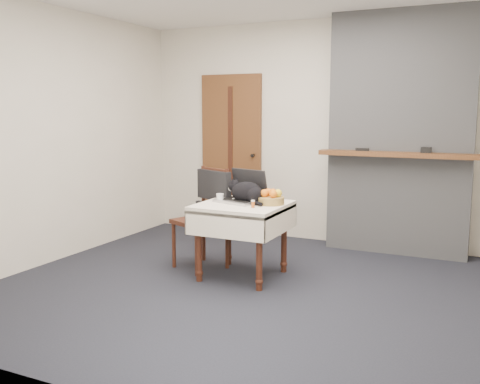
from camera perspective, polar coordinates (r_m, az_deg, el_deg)
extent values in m
plane|color=black|center=(4.77, 1.50, -10.33)|extent=(4.50, 4.50, 0.00)
cube|color=beige|center=(6.39, 8.90, 6.32)|extent=(4.50, 0.02, 2.60)
cube|color=beige|center=(5.81, -19.29, 5.70)|extent=(0.02, 4.00, 2.60)
cube|color=brown|center=(6.83, -0.93, 4.04)|extent=(0.82, 0.05, 2.00)
cube|color=#3A1D0F|center=(6.80, -1.04, 4.03)|extent=(0.06, 0.01, 1.70)
cylinder|color=black|center=(6.65, 1.37, 3.92)|extent=(0.04, 0.06, 0.04)
cube|color=gray|center=(6.05, 16.72, 5.92)|extent=(1.50, 0.30, 2.60)
cube|color=brown|center=(5.82, 16.27, 3.87)|extent=(1.62, 0.18, 0.05)
cube|color=black|center=(5.89, 12.92, 4.44)|extent=(0.14, 0.04, 0.03)
cube|color=black|center=(5.78, 19.23, 4.25)|extent=(0.10, 0.07, 0.06)
cylinder|color=#3A1D0F|center=(4.91, -4.41, -5.89)|extent=(0.06, 0.06, 0.64)
sphere|color=#3A1D0F|center=(4.98, -4.37, -8.57)|extent=(0.07, 0.07, 0.07)
cylinder|color=#3A1D0F|center=(4.65, 2.06, -6.71)|extent=(0.06, 0.06, 0.64)
sphere|color=#3A1D0F|center=(4.72, 2.05, -9.52)|extent=(0.07, 0.07, 0.07)
cylinder|color=#3A1D0F|center=(5.42, -1.24, -4.46)|extent=(0.06, 0.06, 0.64)
sphere|color=#3A1D0F|center=(5.48, -1.23, -6.91)|extent=(0.07, 0.07, 0.07)
cylinder|color=#3A1D0F|center=(5.19, 4.71, -5.10)|extent=(0.06, 0.06, 0.64)
sphere|color=#3A1D0F|center=(5.25, 4.68, -7.64)|extent=(0.07, 0.07, 0.07)
cube|color=white|center=(4.96, 0.28, -1.58)|extent=(0.78, 0.78, 0.06)
cube|color=white|center=(4.64, -1.75, -3.68)|extent=(0.78, 0.01, 0.22)
cube|color=white|center=(5.32, 2.05, -2.08)|extent=(0.78, 0.01, 0.22)
cube|color=white|center=(5.15, -3.60, -2.45)|extent=(0.01, 0.78, 0.22)
cube|color=white|center=(4.83, 4.42, -3.21)|extent=(0.01, 0.78, 0.22)
cube|color=#B7B7BC|center=(5.02, -0.19, -0.97)|extent=(0.46, 0.38, 0.02)
cube|color=black|center=(5.01, -0.19, -0.81)|extent=(0.37, 0.27, 0.00)
cube|color=black|center=(5.12, 1.05, 0.92)|extent=(0.41, 0.18, 0.28)
cube|color=#A4C8F0|center=(5.12, 1.04, 0.92)|extent=(0.37, 0.16, 0.25)
ellipsoid|color=black|center=(4.98, 0.74, -0.03)|extent=(0.34, 0.24, 0.20)
ellipsoid|color=black|center=(4.93, 1.60, -0.35)|extent=(0.20, 0.21, 0.16)
sphere|color=black|center=(5.07, -0.64, 0.66)|extent=(0.14, 0.14, 0.11)
ellipsoid|color=white|center=(5.10, -0.97, 0.39)|extent=(0.06, 0.07, 0.05)
ellipsoid|color=white|center=(5.07, -0.39, -0.31)|extent=(0.06, 0.07, 0.08)
cone|color=black|center=(5.03, -0.80, 1.25)|extent=(0.05, 0.05, 0.05)
cone|color=black|center=(5.08, -0.32, 1.32)|extent=(0.05, 0.05, 0.05)
cylinder|color=black|center=(4.85, 1.75, -1.18)|extent=(0.16, 0.12, 0.03)
sphere|color=white|center=(5.05, -0.70, -0.83)|extent=(0.04, 0.04, 0.04)
sphere|color=white|center=(5.11, -0.17, -0.72)|extent=(0.04, 0.04, 0.04)
cylinder|color=silver|center=(5.04, -2.15, -0.62)|extent=(0.07, 0.07, 0.08)
cylinder|color=#AB4C15|center=(4.74, 1.39, -1.36)|extent=(0.03, 0.03, 0.06)
cylinder|color=silver|center=(4.73, 1.39, -0.95)|extent=(0.03, 0.03, 0.01)
cylinder|color=#A27E41|center=(4.92, 3.30, -0.92)|extent=(0.25, 0.25, 0.07)
sphere|color=orange|center=(4.90, 2.64, -0.13)|extent=(0.07, 0.07, 0.07)
sphere|color=orange|center=(4.86, 3.56, -0.22)|extent=(0.07, 0.07, 0.07)
sphere|color=orange|center=(4.95, 3.52, -0.04)|extent=(0.07, 0.07, 0.07)
sphere|color=yellow|center=(4.91, 4.08, -0.12)|extent=(0.07, 0.07, 0.07)
sphere|color=orange|center=(4.96, 3.05, -0.03)|extent=(0.07, 0.07, 0.07)
cube|color=black|center=(4.91, 2.24, -1.28)|extent=(0.12, 0.06, 0.01)
cube|color=#3A1D0F|center=(5.29, -4.27, -3.15)|extent=(0.58, 0.58, 0.04)
cylinder|color=#3A1D0F|center=(5.38, -7.07, -5.55)|extent=(0.04, 0.04, 0.47)
cylinder|color=#3A1D0F|center=(5.09, -4.64, -6.36)|extent=(0.04, 0.04, 0.47)
cylinder|color=#3A1D0F|center=(5.60, -3.89, -4.95)|extent=(0.04, 0.04, 0.47)
cylinder|color=#3A1D0F|center=(5.31, -1.38, -5.68)|extent=(0.04, 0.04, 0.47)
cylinder|color=#3A1D0F|center=(5.50, -3.94, 0.09)|extent=(0.04, 0.04, 0.52)
cylinder|color=#3A1D0F|center=(5.21, -1.40, -0.37)|extent=(0.04, 0.04, 0.52)
cube|color=#3A1D0F|center=(5.34, -2.71, 0.97)|extent=(0.36, 0.18, 0.29)
cube|color=black|center=(5.34, -2.80, 0.74)|extent=(0.45, 0.24, 0.29)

